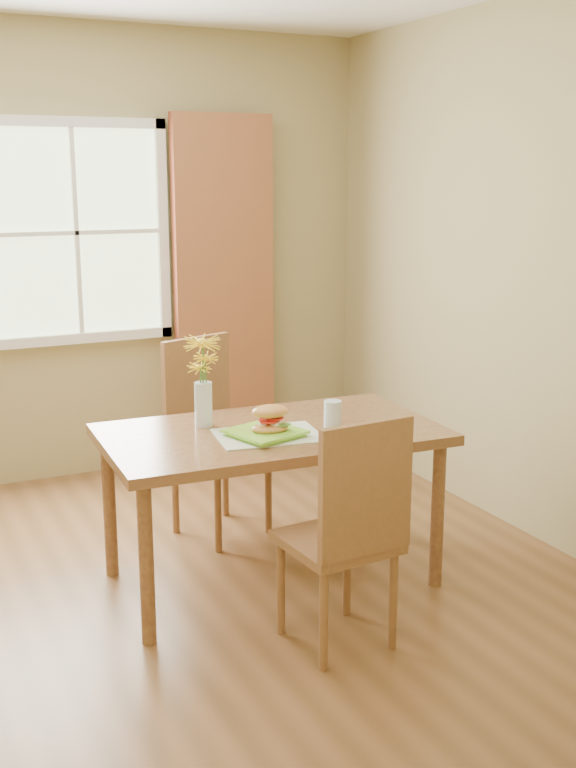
# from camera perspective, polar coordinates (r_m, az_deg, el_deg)

# --- Properties ---
(room) EXTENTS (4.24, 3.84, 2.74)m
(room) POSITION_cam_1_polar(r_m,az_deg,el_deg) (3.67, -10.55, 5.26)
(room) COLOR brown
(room) RESTS_ON ground
(window) EXTENTS (1.62, 0.06, 1.32)m
(window) POSITION_cam_1_polar(r_m,az_deg,el_deg) (5.47, -15.90, 9.15)
(window) COLOR beige
(window) RESTS_ON room
(curtain_right) EXTENTS (0.65, 0.08, 2.20)m
(curtain_right) POSITION_cam_1_polar(r_m,az_deg,el_deg) (5.74, -4.07, 5.78)
(curtain_right) COLOR maroon
(curtain_right) RESTS_ON room
(dining_table) EXTENTS (1.53, 0.91, 0.73)m
(dining_table) POSITION_cam_1_polar(r_m,az_deg,el_deg) (4.04, -1.08, -3.93)
(dining_table) COLOR brown
(dining_table) RESTS_ON room
(chair_near) EXTENTS (0.43, 0.43, 0.96)m
(chair_near) POSITION_cam_1_polar(r_m,az_deg,el_deg) (3.50, 3.90, -8.93)
(chair_near) COLOR brown
(chair_near) RESTS_ON room
(chair_far) EXTENTS (0.54, 0.54, 1.02)m
(chair_far) POSITION_cam_1_polar(r_m,az_deg,el_deg) (4.68, -5.00, -2.74)
(chair_far) COLOR brown
(chair_far) RESTS_ON room
(placemat) EXTENTS (0.49, 0.39, 0.01)m
(placemat) POSITION_cam_1_polar(r_m,az_deg,el_deg) (3.92, -1.26, -3.28)
(placemat) COLOR beige
(placemat) RESTS_ON dining_table
(plate) EXTENTS (0.35, 0.35, 0.01)m
(plate) POSITION_cam_1_polar(r_m,az_deg,el_deg) (3.91, -1.45, -3.20)
(plate) COLOR #87DF37
(plate) RESTS_ON placemat
(croissant_sandwich) EXTENTS (0.18, 0.14, 0.13)m
(croissant_sandwich) POSITION_cam_1_polar(r_m,az_deg,el_deg) (3.88, -1.13, -2.26)
(croissant_sandwich) COLOR #F1AD52
(croissant_sandwich) RESTS_ON plate
(water_glass) EXTENTS (0.08, 0.08, 0.12)m
(water_glass) POSITION_cam_1_polar(r_m,az_deg,el_deg) (4.05, 2.85, -1.95)
(water_glass) COLOR silver
(water_glass) RESTS_ON dining_table
(flower_vase) EXTENTS (0.17, 0.17, 0.42)m
(flower_vase) POSITION_cam_1_polar(r_m,az_deg,el_deg) (4.04, -5.44, 0.77)
(flower_vase) COLOR silver
(flower_vase) RESTS_ON dining_table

